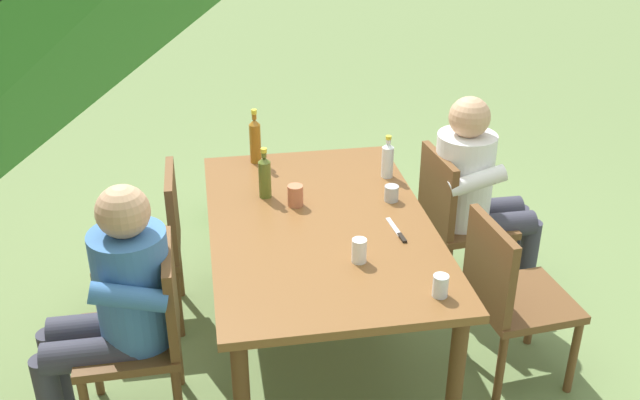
# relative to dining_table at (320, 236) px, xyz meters

# --- Properties ---
(ground_plane) EXTENTS (24.00, 24.00, 0.00)m
(ground_plane) POSITION_rel_dining_table_xyz_m (0.00, 0.00, -0.65)
(ground_plane) COLOR #6B844C
(dining_table) EXTENTS (1.70, 1.06, 0.73)m
(dining_table) POSITION_rel_dining_table_xyz_m (0.00, 0.00, 0.00)
(dining_table) COLOR brown
(dining_table) RESTS_ON ground_plane
(chair_far_left) EXTENTS (0.45, 0.45, 0.87)m
(chair_far_left) POSITION_rel_dining_table_xyz_m (-0.38, 0.83, -0.16)
(chair_far_left) COLOR brown
(chair_far_left) RESTS_ON ground_plane
(chair_near_right) EXTENTS (0.48, 0.48, 0.87)m
(chair_near_right) POSITION_rel_dining_table_xyz_m (0.38, -0.83, -0.16)
(chair_near_right) COLOR brown
(chair_near_right) RESTS_ON ground_plane
(chair_near_left) EXTENTS (0.48, 0.48, 0.87)m
(chair_near_left) POSITION_rel_dining_table_xyz_m (-0.39, -0.83, -0.16)
(chair_near_left) COLOR brown
(chair_near_left) RESTS_ON ground_plane
(chair_far_right) EXTENTS (0.44, 0.44, 0.87)m
(chair_far_right) POSITION_rel_dining_table_xyz_m (0.38, 0.83, -0.16)
(chair_far_right) COLOR brown
(chair_far_right) RESTS_ON ground_plane
(person_in_white_shirt) EXTENTS (0.47, 0.62, 1.18)m
(person_in_white_shirt) POSITION_rel_dining_table_xyz_m (-0.38, 0.94, 0.00)
(person_in_white_shirt) COLOR #3D70B2
(person_in_white_shirt) RESTS_ON ground_plane
(person_in_plaid_shirt) EXTENTS (0.47, 0.62, 1.18)m
(person_in_plaid_shirt) POSITION_rel_dining_table_xyz_m (0.38, -0.94, 0.00)
(person_in_plaid_shirt) COLOR white
(person_in_plaid_shirt) RESTS_ON ground_plane
(bottle_olive) EXTENTS (0.06, 0.06, 0.27)m
(bottle_olive) POSITION_rel_dining_table_xyz_m (0.31, 0.23, 0.19)
(bottle_olive) COLOR #566623
(bottle_olive) RESTS_ON dining_table
(bottle_clear) EXTENTS (0.06, 0.06, 0.24)m
(bottle_clear) POSITION_rel_dining_table_xyz_m (0.44, -0.44, 0.18)
(bottle_clear) COLOR white
(bottle_clear) RESTS_ON dining_table
(bottle_amber) EXTENTS (0.06, 0.06, 0.31)m
(bottle_amber) POSITION_rel_dining_table_xyz_m (0.75, 0.24, 0.21)
(bottle_amber) COLOR #996019
(bottle_amber) RESTS_ON dining_table
(cup_terracotta) EXTENTS (0.08, 0.08, 0.11)m
(cup_terracotta) POSITION_rel_dining_table_xyz_m (0.19, 0.09, 0.13)
(cup_terracotta) COLOR #BC6B47
(cup_terracotta) RESTS_ON dining_table
(cup_steel) EXTENTS (0.07, 0.07, 0.08)m
(cup_steel) POSITION_rel_dining_table_xyz_m (0.16, -0.40, 0.12)
(cup_steel) COLOR #B2B7BC
(cup_steel) RESTS_ON dining_table
(cup_white) EXTENTS (0.07, 0.07, 0.11)m
(cup_white) POSITION_rel_dining_table_xyz_m (-0.38, -0.11, 0.13)
(cup_white) COLOR white
(cup_white) RESTS_ON dining_table
(cup_glass) EXTENTS (0.06, 0.06, 0.10)m
(cup_glass) POSITION_rel_dining_table_xyz_m (-0.69, -0.38, 0.13)
(cup_glass) COLOR silver
(cup_glass) RESTS_ON dining_table
(table_knife) EXTENTS (0.24, 0.04, 0.01)m
(table_knife) POSITION_rel_dining_table_xyz_m (-0.16, -0.34, 0.08)
(table_knife) COLOR silver
(table_knife) RESTS_ON dining_table
(backpack_by_near_side) EXTENTS (0.29, 0.20, 0.39)m
(backpack_by_near_side) POSITION_rel_dining_table_xyz_m (1.44, 0.40, -0.46)
(backpack_by_near_side) COLOR #47663D
(backpack_by_near_side) RESTS_ON ground_plane
(backpack_by_far_side) EXTENTS (0.30, 0.21, 0.41)m
(backpack_by_far_side) POSITION_rel_dining_table_xyz_m (1.22, -0.19, -0.45)
(backpack_by_far_side) COLOR maroon
(backpack_by_far_side) RESTS_ON ground_plane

